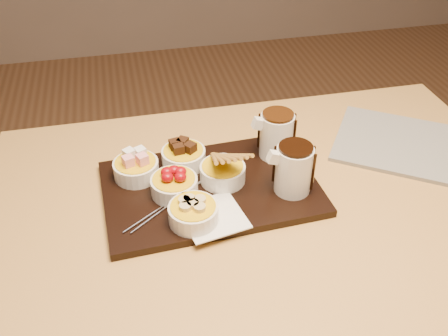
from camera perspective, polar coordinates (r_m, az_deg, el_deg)
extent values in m
cube|color=#BB8B45|center=(1.10, 5.05, -4.17)|extent=(1.20, 0.80, 0.04)
cylinder|color=#BB8B45|center=(1.59, -18.71, -8.95)|extent=(0.06, 0.06, 0.71)
cylinder|color=#BB8B45|center=(1.77, 18.13, -3.38)|extent=(0.06, 0.06, 0.71)
cube|color=black|center=(1.09, -1.54, -2.33)|extent=(0.47, 0.32, 0.02)
cube|color=white|center=(1.01, -1.25, -5.57)|extent=(0.14, 0.14, 0.00)
cylinder|color=silver|center=(1.12, -10.00, -0.13)|extent=(0.10, 0.10, 0.04)
cylinder|color=silver|center=(1.14, -4.63, 1.21)|extent=(0.10, 0.10, 0.04)
cylinder|color=silver|center=(1.06, -5.70, -2.06)|extent=(0.10, 0.10, 0.04)
cylinder|color=silver|center=(1.09, -0.16, -0.61)|extent=(0.10, 0.10, 0.04)
cylinder|color=silver|center=(0.99, -3.51, -5.25)|extent=(0.10, 0.10, 0.04)
cylinder|color=silver|center=(1.05, 7.96, -0.19)|extent=(0.08, 0.08, 0.11)
cylinder|color=silver|center=(1.15, 6.03, 3.70)|extent=(0.08, 0.08, 0.11)
cube|color=beige|center=(1.31, 19.85, 2.54)|extent=(0.41, 0.39, 0.01)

